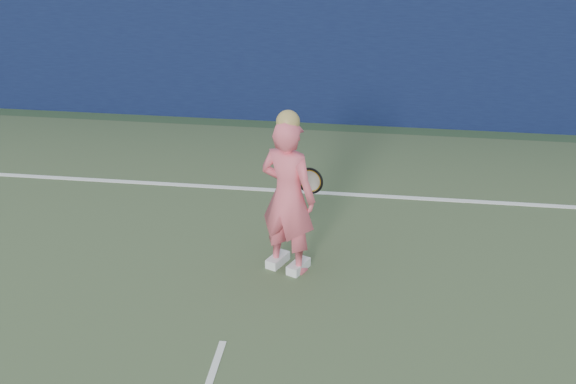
# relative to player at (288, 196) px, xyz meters

# --- Properties ---
(backstop_wall) EXTENTS (24.00, 0.40, 2.50)m
(backstop_wall) POSITION_rel_player_xyz_m (-0.39, 4.21, 0.45)
(backstop_wall) COLOR #0C1235
(backstop_wall) RESTS_ON ground
(player) EXTENTS (0.68, 0.58, 1.66)m
(player) POSITION_rel_player_xyz_m (0.00, 0.00, 0.00)
(player) COLOR #F96074
(player) RESTS_ON ground
(racket) EXTENTS (0.46, 0.30, 0.28)m
(racket) POSITION_rel_player_xyz_m (0.15, 0.39, -0.01)
(racket) COLOR black
(racket) RESTS_ON ground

